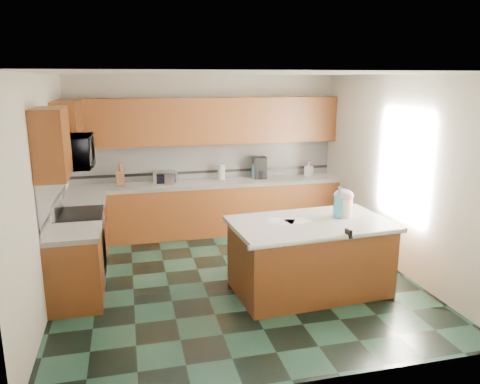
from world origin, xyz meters
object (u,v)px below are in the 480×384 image
object	(u,v)px
island_top	(311,224)
treat_jar	(343,207)
island_base	(310,259)
coffee_maker	(260,168)
knife_block	(120,179)
toaster_oven	(165,177)
soap_bottle_island	(339,202)

from	to	relation	value
island_top	treat_jar	bearing A→B (deg)	9.33
island_base	island_top	xyz separation A→B (m)	(-0.00, 0.00, 0.46)
treat_jar	coffee_maker	size ratio (longest dim) A/B	0.64
treat_jar	knife_block	bearing A→B (deg)	120.62
treat_jar	coffee_maker	distance (m)	2.55
island_base	coffee_maker	xyz separation A→B (m)	(0.09, 2.64, 0.68)
treat_jar	toaster_oven	world-z (taller)	treat_jar
treat_jar	toaster_oven	bearing A→B (deg)	111.83
soap_bottle_island	island_base	bearing A→B (deg)	-168.26
knife_block	coffee_maker	size ratio (longest dim) A/B	0.62
island_top	knife_block	xyz separation A→B (m)	(-2.30, 2.61, 0.15)
toaster_oven	knife_block	bearing A→B (deg)	-157.92
island_base	toaster_oven	xyz separation A→B (m)	(-1.56, 2.61, 0.59)
island_base	soap_bottle_island	size ratio (longest dim) A/B	4.66
knife_block	toaster_oven	distance (m)	0.74
island_top	treat_jar	world-z (taller)	treat_jar
island_top	toaster_oven	distance (m)	3.04
treat_jar	soap_bottle_island	size ratio (longest dim) A/B	0.61
knife_block	toaster_oven	world-z (taller)	knife_block
coffee_maker	island_top	bearing A→B (deg)	-86.52
island_base	toaster_oven	world-z (taller)	toaster_oven
island_base	soap_bottle_island	xyz separation A→B (m)	(0.40, 0.08, 0.69)
island_top	soap_bottle_island	size ratio (longest dim) A/B	4.91
soap_bottle_island	coffee_maker	size ratio (longest dim) A/B	1.05
knife_block	coffee_maker	world-z (taller)	coffee_maker
treat_jar	soap_bottle_island	bearing A→B (deg)	-171.32
toaster_oven	coffee_maker	size ratio (longest dim) A/B	0.93
soap_bottle_island	knife_block	xyz separation A→B (m)	(-2.70, 2.53, -0.08)
knife_block	treat_jar	bearing A→B (deg)	-47.04
island_base	treat_jar	world-z (taller)	treat_jar
knife_block	island_top	bearing A→B (deg)	-53.70
island_base	toaster_oven	bearing A→B (deg)	117.00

